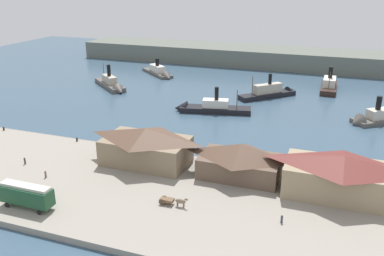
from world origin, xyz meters
The scene contains 21 objects.
ground_plane centered at (0.00, 0.00, 0.00)m, with size 320.00×320.00×0.00m, color #385166.
quay_promenade centered at (0.00, -22.00, 0.60)m, with size 110.00×36.00×1.20m, color gray.
seawall_edge centered at (0.00, -3.60, 0.50)m, with size 110.00×0.80×1.00m, color slate.
ferry_shed_east_terminal centered at (-2.98, -10.55, 5.30)m, with size 18.83×11.20×8.08m.
ferry_shed_customs_shed centered at (17.93, -9.96, 4.85)m, with size 16.58×9.96×7.18m.
ferry_shed_central_terminal centered at (37.64, -11.17, 5.26)m, with size 21.22×11.20×8.01m.
street_tram centered at (-14.80, -34.72, 3.79)m, with size 10.11×2.93×4.44m.
horse_cart centered at (9.32, -25.32, 2.13)m, with size 5.43×1.45×1.87m.
pedestrian_walking_east centered at (-19.32, -24.14, 1.94)m, with size 0.40×0.40×1.62m.
pedestrian_walking_west centered at (28.68, -24.37, 1.90)m, with size 0.38×0.38×1.54m.
pedestrian_near_east_shed centered at (-27.84, -20.32, 1.95)m, with size 0.41×0.41×1.64m.
mooring_post_center_west centered at (-47.92, -5.16, 1.65)m, with size 0.44×0.44×0.90m, color black.
mooring_post_center_east centered at (-24.89, -5.10, 1.65)m, with size 0.44×0.44×0.90m, color black.
mooring_post_east centered at (-17.60, -5.41, 1.65)m, with size 0.44×0.44×0.90m, color black.
ferry_moored_east centered at (32.28, 73.85, 1.76)m, with size 5.45×20.43×10.32m.
ferry_near_quay centered at (13.87, 56.27, 1.61)m, with size 19.55×19.67×9.62m.
ferry_approaching_west centered at (45.56, 38.03, 1.31)m, with size 16.46×14.63×10.00m.
ferry_departing_north centered at (-2.61, 31.97, 1.34)m, with size 24.47×9.93×9.64m.
ferry_approaching_east centered at (-45.22, 47.02, 1.44)m, with size 20.78×18.60×10.16m.
ferry_outer_harbor centered at (-36.93, 72.97, 1.29)m, with size 20.26×18.41×9.66m.
far_headland centered at (0.00, 110.00, 4.00)m, with size 180.00×24.00×8.00m, color #60665B.
Camera 1 is at (34.49, -85.01, 40.05)m, focal length 38.40 mm.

